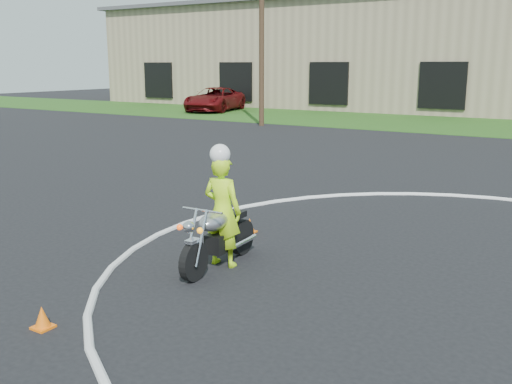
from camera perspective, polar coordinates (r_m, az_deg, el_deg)
The scene contains 5 objects.
ground at distance 7.05m, azimuth 17.12°, elevation -15.91°, with size 120.00×120.00×0.00m, color black.
primary_motorcycle at distance 9.45m, azimuth -3.81°, elevation -4.43°, with size 0.74×2.11×1.11m.
rider_primary_grp at distance 9.43m, azimuth -3.39°, elevation -1.58°, with size 0.70×0.48×2.06m.
pickup_grp at distance 41.89m, azimuth -4.16°, elevation 9.22°, with size 4.12×6.59×1.70m.
warehouse at distance 49.99m, azimuth 9.18°, elevation 13.44°, with size 41.00×17.00×8.30m.
Camera 1 is at (1.41, -6.07, 3.30)m, focal length 40.00 mm.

